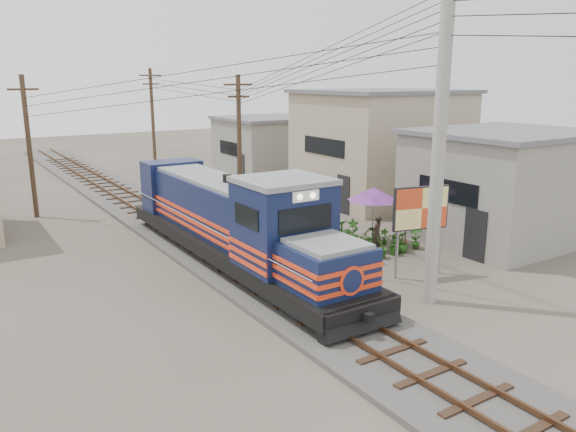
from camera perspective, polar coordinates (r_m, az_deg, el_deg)
ground at (r=16.54m, az=4.31°, el=-10.59°), size 120.00×120.00×0.00m
ballast at (r=24.74m, az=-9.70°, el=-2.18°), size 3.60×70.00×0.16m
track at (r=24.70m, az=-9.72°, el=-1.78°), size 1.15×70.00×0.12m
locomotive at (r=20.74m, az=-5.42°, el=-0.75°), size 2.72×14.80×3.67m
utility_pole_main at (r=17.16m, az=15.11°, el=7.25°), size 0.40×0.40×10.00m
wooden_pole_mid at (r=29.51m, az=-4.97°, el=7.67°), size 1.60×0.24×7.00m
wooden_pole_far at (r=42.44m, az=-13.58°, el=9.57°), size 1.60×0.24×7.50m
wooden_pole_left at (r=30.43m, az=-24.82°, el=6.64°), size 1.60×0.24×7.00m
power_lines at (r=22.37m, az=-9.28°, el=15.56°), size 9.65×19.00×3.30m
shophouse_front at (r=25.88m, az=21.06°, el=2.98°), size 7.35×6.30×4.70m
shophouse_mid at (r=32.51m, az=9.42°, el=7.10°), size 8.40×7.35×6.20m
shophouse_back at (r=39.78m, az=-1.99°, el=7.04°), size 6.30×6.30×4.20m
billboard at (r=19.87m, az=13.34°, el=0.53°), size 2.06×0.63×3.23m
market_umbrella at (r=23.58m, az=8.70°, el=2.20°), size 2.27×2.27×2.42m
vendor at (r=22.73m, az=9.00°, el=-1.81°), size 0.65×0.53×1.53m
plant_nursery at (r=23.13m, az=8.04°, el=-2.29°), size 3.38×3.08×1.05m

